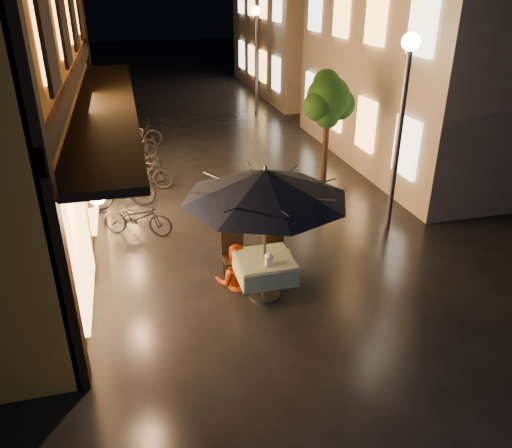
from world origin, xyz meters
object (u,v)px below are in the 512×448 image
object	(u,v)px
streetlamp_near	(403,101)
cafe_table	(265,267)
person_orange	(235,246)
bicycle_0	(137,218)
patio_umbrella	(265,184)
table_lantern	(269,258)
person_yellow	(278,246)

from	to	relation	value
streetlamp_near	cafe_table	bearing A→B (deg)	-151.09
cafe_table	person_orange	bearing A→B (deg)	128.37
cafe_table	bicycle_0	size ratio (longest dim) A/B	0.62
patio_umbrella	table_lantern	size ratio (longest dim) A/B	11.22
person_orange	bicycle_0	size ratio (longest dim) A/B	1.00
streetlamp_near	table_lantern	size ratio (longest dim) A/B	16.92
streetlamp_near	patio_umbrella	xyz separation A→B (m)	(-3.44, -1.90, -0.77)
table_lantern	person_orange	bearing A→B (deg)	117.69
patio_umbrella	person_yellow	xyz separation A→B (m)	(0.40, 0.51, -1.46)
person_orange	bicycle_0	world-z (taller)	person_orange
table_lantern	person_orange	world-z (taller)	person_orange
table_lantern	bicycle_0	distance (m)	3.93
cafe_table	person_yellow	size ratio (longest dim) A/B	0.72
table_lantern	bicycle_0	bearing A→B (deg)	122.26
person_orange	cafe_table	bearing A→B (deg)	143.66
streetlamp_near	person_orange	world-z (taller)	streetlamp_near
patio_umbrella	person_orange	xyz separation A→B (m)	(-0.41, 0.52, -1.35)
patio_umbrella	person_orange	world-z (taller)	patio_umbrella
table_lantern	streetlamp_near	bearing A→B (deg)	32.19
person_orange	person_yellow	size ratio (longest dim) A/B	1.15
cafe_table	table_lantern	xyz separation A→B (m)	(0.00, -0.27, 0.33)
person_orange	person_yellow	world-z (taller)	person_orange
bicycle_0	person_orange	bearing A→B (deg)	-123.25
cafe_table	bicycle_0	world-z (taller)	bicycle_0
cafe_table	person_yellow	xyz separation A→B (m)	(0.40, 0.51, 0.10)
patio_umbrella	person_yellow	world-z (taller)	patio_umbrella
patio_umbrella	person_orange	bearing A→B (deg)	128.37
person_yellow	cafe_table	bearing A→B (deg)	35.05
person_orange	bicycle_0	bearing A→B (deg)	-41.10
streetlamp_near	table_lantern	bearing A→B (deg)	-147.81
bicycle_0	patio_umbrella	bearing A→B (deg)	-122.39
bicycle_0	table_lantern	bearing A→B (deg)	-124.61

